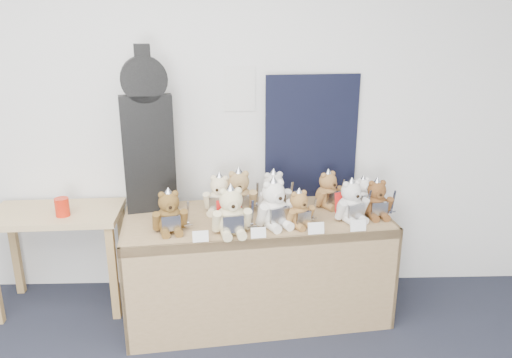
{
  "coord_description": "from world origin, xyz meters",
  "views": [
    {
      "loc": [
        0.72,
        -0.85,
        1.9
      ],
      "look_at": [
        0.82,
        1.99,
        0.97
      ],
      "focal_mm": 35.0,
      "sensor_mm": 36.0,
      "label": 1
    }
  ],
  "objects_px": {
    "teddy_front_far_left": "(170,213)",
    "teddy_back_end": "(363,193)",
    "teddy_front_left": "(231,213)",
    "teddy_front_end": "(376,200)",
    "teddy_front_right": "(299,210)",
    "teddy_back_centre_right": "(274,193)",
    "teddy_back_centre_left": "(239,193)",
    "teddy_back_left": "(220,195)",
    "teddy_front_centre": "(274,205)",
    "teddy_front_far_right": "(351,202)",
    "guitar_case": "(147,133)",
    "display_table": "(258,242)",
    "red_cup": "(62,207)",
    "teddy_back_right": "(328,191)",
    "side_table": "(58,229)"
  },
  "relations": [
    {
      "from": "teddy_front_far_left",
      "to": "teddy_back_end",
      "type": "height_order",
      "value": "teddy_front_far_left"
    },
    {
      "from": "teddy_front_left",
      "to": "teddy_front_end",
      "type": "bearing_deg",
      "value": 3.45
    },
    {
      "from": "teddy_front_right",
      "to": "teddy_back_end",
      "type": "height_order",
      "value": "teddy_front_right"
    },
    {
      "from": "teddy_back_centre_right",
      "to": "teddy_back_centre_left",
      "type": "bearing_deg",
      "value": 164.97
    },
    {
      "from": "teddy_front_left",
      "to": "teddy_back_left",
      "type": "relative_size",
      "value": 1.13
    },
    {
      "from": "teddy_front_far_left",
      "to": "teddy_back_end",
      "type": "relative_size",
      "value": 1.26
    },
    {
      "from": "teddy_front_left",
      "to": "teddy_back_end",
      "type": "distance_m",
      "value": 0.96
    },
    {
      "from": "teddy_front_centre",
      "to": "teddy_front_far_right",
      "type": "xyz_separation_m",
      "value": [
        0.48,
        0.07,
        -0.02
      ]
    },
    {
      "from": "teddy_back_end",
      "to": "teddy_front_far_right",
      "type": "bearing_deg",
      "value": -144.55
    },
    {
      "from": "guitar_case",
      "to": "teddy_front_left",
      "type": "height_order",
      "value": "guitar_case"
    },
    {
      "from": "teddy_front_right",
      "to": "teddy_back_centre_left",
      "type": "bearing_deg",
      "value": 119.19
    },
    {
      "from": "display_table",
      "to": "red_cup",
      "type": "distance_m",
      "value": 1.27
    },
    {
      "from": "display_table",
      "to": "teddy_back_end",
      "type": "bearing_deg",
      "value": 9.87
    },
    {
      "from": "red_cup",
      "to": "teddy_front_end",
      "type": "bearing_deg",
      "value": -2.34
    },
    {
      "from": "teddy_front_left",
      "to": "teddy_front_right",
      "type": "bearing_deg",
      "value": 2.77
    },
    {
      "from": "guitar_case",
      "to": "teddy_front_right",
      "type": "distance_m",
      "value": 1.06
    },
    {
      "from": "teddy_front_right",
      "to": "teddy_front_far_right",
      "type": "relative_size",
      "value": 0.87
    },
    {
      "from": "teddy_front_far_left",
      "to": "teddy_back_right",
      "type": "height_order",
      "value": "teddy_front_far_left"
    },
    {
      "from": "teddy_back_left",
      "to": "teddy_back_centre_left",
      "type": "distance_m",
      "value": 0.13
    },
    {
      "from": "side_table",
      "to": "teddy_front_end",
      "type": "relative_size",
      "value": 3.1
    },
    {
      "from": "teddy_front_far_left",
      "to": "teddy_back_left",
      "type": "bearing_deg",
      "value": 32.34
    },
    {
      "from": "teddy_front_end",
      "to": "teddy_back_centre_left",
      "type": "distance_m",
      "value": 0.87
    },
    {
      "from": "teddy_front_far_right",
      "to": "teddy_front_far_left",
      "type": "bearing_deg",
      "value": 165.6
    },
    {
      "from": "teddy_back_centre_right",
      "to": "side_table",
      "type": "bearing_deg",
      "value": 161.76
    },
    {
      "from": "teddy_front_end",
      "to": "teddy_back_centre_left",
      "type": "height_order",
      "value": "teddy_back_centre_left"
    },
    {
      "from": "display_table",
      "to": "teddy_back_right",
      "type": "distance_m",
      "value": 0.58
    },
    {
      "from": "teddy_front_centre",
      "to": "teddy_front_far_right",
      "type": "relative_size",
      "value": 1.12
    },
    {
      "from": "teddy_front_far_left",
      "to": "teddy_front_end",
      "type": "xyz_separation_m",
      "value": [
        1.27,
        0.19,
        -0.0
      ]
    },
    {
      "from": "side_table",
      "to": "teddy_front_far_left",
      "type": "bearing_deg",
      "value": -26.34
    },
    {
      "from": "teddy_front_right",
      "to": "teddy_back_end",
      "type": "bearing_deg",
      "value": 6.95
    },
    {
      "from": "teddy_front_left",
      "to": "teddy_front_end",
      "type": "xyz_separation_m",
      "value": [
        0.91,
        0.22,
        -0.02
      ]
    },
    {
      "from": "teddy_front_far_right",
      "to": "guitar_case",
      "type": "bearing_deg",
      "value": 148.82
    },
    {
      "from": "teddy_front_far_left",
      "to": "teddy_back_right",
      "type": "bearing_deg",
      "value": 6.48
    },
    {
      "from": "display_table",
      "to": "side_table",
      "type": "height_order",
      "value": "display_table"
    },
    {
      "from": "red_cup",
      "to": "teddy_front_right",
      "type": "bearing_deg",
      "value": -8.07
    },
    {
      "from": "teddy_back_left",
      "to": "teddy_back_centre_right",
      "type": "bearing_deg",
      "value": 13.67
    },
    {
      "from": "red_cup",
      "to": "teddy_front_centre",
      "type": "bearing_deg",
      "value": -8.78
    },
    {
      "from": "teddy_front_left",
      "to": "teddy_back_right",
      "type": "relative_size",
      "value": 1.17
    },
    {
      "from": "teddy_front_left",
      "to": "teddy_back_left",
      "type": "xyz_separation_m",
      "value": [
        -0.08,
        0.33,
        -0.01
      ]
    },
    {
      "from": "teddy_front_far_right",
      "to": "teddy_back_centre_right",
      "type": "height_order",
      "value": "teddy_back_centre_right"
    },
    {
      "from": "display_table",
      "to": "teddy_back_left",
      "type": "bearing_deg",
      "value": 141.99
    },
    {
      "from": "teddy_front_end",
      "to": "teddy_front_right",
      "type": "bearing_deg",
      "value": -173.03
    },
    {
      "from": "teddy_back_centre_left",
      "to": "teddy_front_end",
      "type": "bearing_deg",
      "value": -11.7
    },
    {
      "from": "teddy_back_right",
      "to": "display_table",
      "type": "bearing_deg",
      "value": 174.1
    },
    {
      "from": "teddy_front_right",
      "to": "teddy_back_end",
      "type": "relative_size",
      "value": 1.12
    },
    {
      "from": "teddy_front_far_left",
      "to": "teddy_front_right",
      "type": "xyz_separation_m",
      "value": [
        0.77,
        0.06,
        -0.01
      ]
    },
    {
      "from": "guitar_case",
      "to": "teddy_front_right",
      "type": "bearing_deg",
      "value": -30.6
    },
    {
      "from": "teddy_front_centre",
      "to": "teddy_front_end",
      "type": "relative_size",
      "value": 1.2
    },
    {
      "from": "teddy_front_centre",
      "to": "teddy_front_left",
      "type": "bearing_deg",
      "value": 174.87
    },
    {
      "from": "teddy_front_far_left",
      "to": "teddy_back_centre_right",
      "type": "distance_m",
      "value": 0.7
    }
  ]
}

